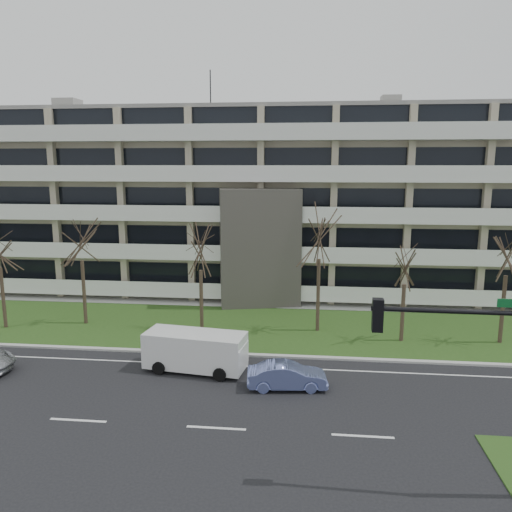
# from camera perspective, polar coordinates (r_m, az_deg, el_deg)

# --- Properties ---
(ground) EXTENTS (160.00, 160.00, 0.00)m
(ground) POSITION_cam_1_polar(r_m,az_deg,el_deg) (21.98, -4.57, -19.02)
(ground) COLOR black
(ground) RESTS_ON ground
(grass_verge) EXTENTS (90.00, 10.00, 0.06)m
(grass_verge) POSITION_cam_1_polar(r_m,az_deg,el_deg) (33.76, -0.49, -8.13)
(grass_verge) COLOR #224617
(grass_verge) RESTS_ON ground
(curb) EXTENTS (90.00, 0.35, 0.12)m
(curb) POSITION_cam_1_polar(r_m,az_deg,el_deg) (29.09, -1.63, -11.20)
(curb) COLOR #B2B2AD
(curb) RESTS_ON ground
(sidewalk) EXTENTS (90.00, 2.00, 0.08)m
(sidewalk) POSITION_cam_1_polar(r_m,az_deg,el_deg) (38.98, 0.44, -5.54)
(sidewalk) COLOR #B2B2AD
(sidewalk) RESTS_ON ground
(lane_edge_line) EXTENTS (90.00, 0.12, 0.01)m
(lane_edge_line) POSITION_cam_1_polar(r_m,az_deg,el_deg) (27.74, -2.05, -12.44)
(lane_edge_line) COLOR white
(lane_edge_line) RESTS_ON ground
(apartment_building) EXTENTS (60.50, 15.10, 18.75)m
(apartment_building) POSITION_cam_1_polar(r_m,az_deg,el_deg) (44.37, 1.31, 6.37)
(apartment_building) COLOR #B9AE90
(apartment_building) RESTS_ON ground
(blue_sedan) EXTENTS (4.01, 1.77, 1.28)m
(blue_sedan) POSITION_cam_1_polar(r_m,az_deg,el_deg) (25.03, 3.57, -13.51)
(blue_sedan) COLOR #7A89D4
(blue_sedan) RESTS_ON ground
(white_van) EXTENTS (5.53, 2.74, 2.06)m
(white_van) POSITION_cam_1_polar(r_m,az_deg,el_deg) (26.96, -6.82, -10.40)
(white_van) COLOR white
(white_van) RESTS_ON ground
(traffic_signal) EXTENTS (5.80, 0.49, 6.71)m
(traffic_signal) POSITION_cam_1_polar(r_m,az_deg,el_deg) (17.89, 24.91, -11.76)
(traffic_signal) COLOR black
(traffic_signal) RESTS_ON ground
(tree_2) EXTENTS (3.96, 3.96, 7.91)m
(tree_2) POSITION_cam_1_polar(r_m,az_deg,el_deg) (35.10, -19.44, 2.27)
(tree_2) COLOR #382B21
(tree_2) RESTS_ON ground
(tree_3) EXTENTS (3.61, 3.61, 7.22)m
(tree_3) POSITION_cam_1_polar(r_m,az_deg,el_deg) (32.13, -6.39, 1.12)
(tree_3) COLOR #382B21
(tree_3) RESTS_ON ground
(tree_4) EXTENTS (4.30, 4.30, 8.61)m
(tree_4) POSITION_cam_1_polar(r_m,az_deg,el_deg) (31.79, 7.29, 2.97)
(tree_4) COLOR #382B21
(tree_4) RESTS_ON ground
(tree_5) EXTENTS (3.24, 3.24, 6.47)m
(tree_5) POSITION_cam_1_polar(r_m,az_deg,el_deg) (31.24, 16.71, -0.63)
(tree_5) COLOR #382B21
(tree_5) RESTS_ON ground
(tree_6) EXTENTS (3.79, 3.79, 7.58)m
(tree_6) POSITION_cam_1_polar(r_m,az_deg,el_deg) (33.00, 26.88, 0.78)
(tree_6) COLOR #382B21
(tree_6) RESTS_ON ground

